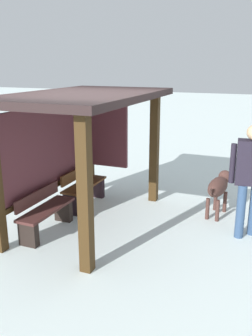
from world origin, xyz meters
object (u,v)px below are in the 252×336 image
object	(u,v)px
person_walking	(251,172)
dog	(219,187)
bench_left_inside	(45,213)
bus_shelter	(79,122)
bench_center_inside	(84,189)

from	to	relation	value
person_walking	dog	world-z (taller)	person_walking
bench_left_inside	person_walking	size ratio (longest dim) A/B	0.66
bus_shelter	dog	distance (m)	2.75
bench_center_inside	dog	world-z (taller)	dog
bus_shelter	bench_center_inside	distance (m)	1.53
bench_center_inside	person_walking	xyz separation A→B (m)	(-0.19, -3.05, 0.74)
person_walking	dog	size ratio (longest dim) A/B	1.66
bench_left_inside	person_walking	bearing A→B (deg)	-70.11
bus_shelter	person_walking	distance (m)	2.88
bench_center_inside	dog	size ratio (longest dim) A/B	1.10
bench_center_inside	person_walking	distance (m)	3.14
person_walking	dog	xyz separation A→B (m)	(0.72, 0.56, -0.54)
bus_shelter	person_walking	xyz separation A→B (m)	(0.36, -2.78, -0.67)
dog	bench_center_inside	bearing A→B (deg)	102.03
bench_left_inside	dog	xyz separation A→B (m)	(1.82, -2.49, 0.20)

